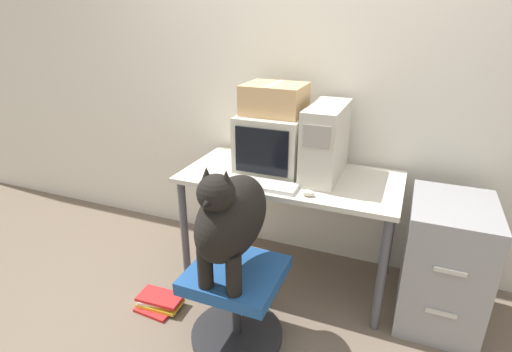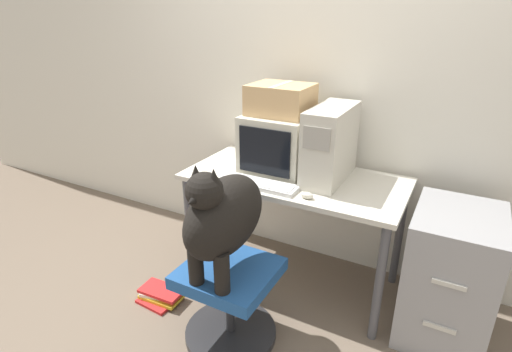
% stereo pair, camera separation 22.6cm
% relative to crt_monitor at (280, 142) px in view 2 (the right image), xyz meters
% --- Properties ---
extents(ground_plane, '(12.00, 12.00, 0.00)m').
position_rel_crt_monitor_xyz_m(ground_plane, '(0.14, -0.41, -0.94)').
color(ground_plane, '#6B5B4C').
extents(wall_back, '(8.00, 0.05, 2.60)m').
position_rel_crt_monitor_xyz_m(wall_back, '(0.14, 0.33, 0.36)').
color(wall_back, silver).
rests_on(wall_back, ground_plane).
extents(desk, '(1.36, 0.68, 0.76)m').
position_rel_crt_monitor_xyz_m(desk, '(0.14, -0.07, -0.28)').
color(desk, beige).
rests_on(desk, ground_plane).
extents(crt_monitor, '(0.41, 0.44, 0.36)m').
position_rel_crt_monitor_xyz_m(crt_monitor, '(0.00, 0.00, 0.00)').
color(crt_monitor, beige).
rests_on(crt_monitor, desk).
extents(pc_tower, '(0.20, 0.50, 0.45)m').
position_rel_crt_monitor_xyz_m(pc_tower, '(0.34, -0.01, 0.04)').
color(pc_tower, beige).
rests_on(pc_tower, desk).
extents(keyboard, '(0.48, 0.14, 0.03)m').
position_rel_crt_monitor_xyz_m(keyboard, '(0.01, -0.31, -0.17)').
color(keyboard, silver).
rests_on(keyboard, desk).
extents(computer_mouse, '(0.07, 0.04, 0.04)m').
position_rel_crt_monitor_xyz_m(computer_mouse, '(0.33, -0.33, -0.16)').
color(computer_mouse, beige).
rests_on(computer_mouse, desk).
extents(office_chair, '(0.51, 0.51, 0.46)m').
position_rel_crt_monitor_xyz_m(office_chair, '(0.06, -0.73, -0.68)').
color(office_chair, '#262628').
rests_on(office_chair, ground_plane).
extents(dog, '(0.28, 0.58, 0.63)m').
position_rel_crt_monitor_xyz_m(dog, '(0.06, -0.77, -0.15)').
color(dog, black).
rests_on(dog, office_chair).
extents(filing_cabinet, '(0.44, 0.57, 0.75)m').
position_rel_crt_monitor_xyz_m(filing_cabinet, '(1.09, -0.12, -0.56)').
color(filing_cabinet, gray).
rests_on(filing_cabinet, ground_plane).
extents(cardboard_box, '(0.37, 0.31, 0.19)m').
position_rel_crt_monitor_xyz_m(cardboard_box, '(0.00, 0.00, 0.27)').
color(cardboard_box, tan).
rests_on(cardboard_box, crt_monitor).
extents(book_stack_floor, '(0.28, 0.22, 0.08)m').
position_rel_crt_monitor_xyz_m(book_stack_floor, '(-0.49, -0.69, -0.90)').
color(book_stack_floor, red).
rests_on(book_stack_floor, ground_plane).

